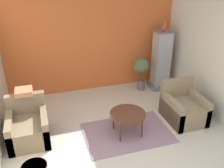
% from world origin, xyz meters
% --- Properties ---
extents(wall_back_accent, '(4.48, 0.06, 2.61)m').
position_xyz_m(wall_back_accent, '(0.00, 3.46, 1.30)').
color(wall_back_accent, orange).
rests_on(wall_back_accent, ground_plane).
extents(wall_right, '(0.06, 3.43, 2.61)m').
position_xyz_m(wall_right, '(2.21, 1.72, 1.30)').
color(wall_right, beige).
rests_on(wall_right, ground_plane).
extents(area_rug, '(1.72, 1.17, 0.01)m').
position_xyz_m(area_rug, '(0.18, 1.25, 0.01)').
color(area_rug, gray).
rests_on(area_rug, ground_plane).
extents(coffee_table, '(0.71, 0.71, 0.47)m').
position_xyz_m(coffee_table, '(0.18, 1.25, 0.43)').
color(coffee_table, '#512D1E').
rests_on(coffee_table, ground_plane).
extents(armchair_left, '(0.74, 0.88, 0.82)m').
position_xyz_m(armchair_left, '(-1.70, 1.64, 0.27)').
color(armchair_left, '#7A664C').
rests_on(armchair_left, ground_plane).
extents(armchair_right, '(0.74, 0.88, 0.82)m').
position_xyz_m(armchair_right, '(1.51, 1.37, 0.27)').
color(armchair_right, '#8E7A5B').
rests_on(armchair_right, ground_plane).
extents(birdcage, '(0.55, 0.55, 1.55)m').
position_xyz_m(birdcage, '(1.77, 3.00, 0.74)').
color(birdcage, slate).
rests_on(birdcage, ground_plane).
extents(parrot, '(0.11, 0.20, 0.24)m').
position_xyz_m(parrot, '(1.77, 3.00, 1.66)').
color(parrot, '#D14C2D').
rests_on(parrot, birdcage).
extents(potted_plant, '(0.42, 0.38, 0.88)m').
position_xyz_m(potted_plant, '(1.21, 2.98, 0.61)').
color(potted_plant, '#66605B').
rests_on(potted_plant, ground_plane).
extents(throw_pillow, '(0.32, 0.32, 0.10)m').
position_xyz_m(throw_pillow, '(-1.70, 1.98, 0.87)').
color(throw_pillow, '#B2704C').
rests_on(throw_pillow, armchair_left).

